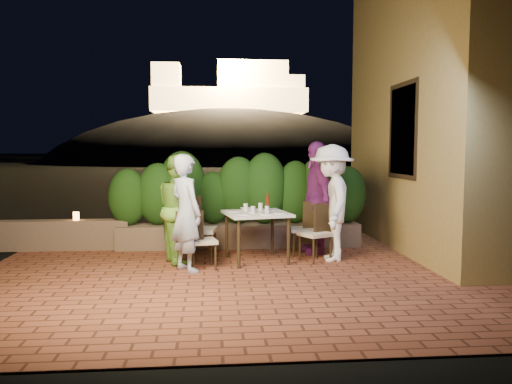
{
  "coord_description": "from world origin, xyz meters",
  "views": [
    {
      "loc": [
        -0.27,
        -6.33,
        1.7
      ],
      "look_at": [
        0.4,
        1.23,
        1.05
      ],
      "focal_mm": 35.0,
      "sensor_mm": 36.0,
      "label": 1
    }
  ],
  "objects": [
    {
      "name": "glass_ne",
      "position": [
        0.54,
        1.02,
        0.8
      ],
      "size": [
        0.06,
        0.06,
        0.11
      ],
      "primitive_type": "cylinder",
      "color": "silver",
      "rests_on": "dining_table"
    },
    {
      "name": "chair_right_front",
      "position": [
        1.29,
        1.06,
        0.44
      ],
      "size": [
        0.55,
        0.55,
        0.88
      ],
      "primitive_type": null,
      "rotation": [
        0.0,
        0.0,
        3.62
      ],
      "color": "black",
      "rests_on": "ground"
    },
    {
      "name": "glass_nw",
      "position": [
        0.33,
        0.96,
        0.81
      ],
      "size": [
        0.07,
        0.07,
        0.11
      ],
      "primitive_type": "cylinder",
      "color": "silver",
      "rests_on": "dining_table"
    },
    {
      "name": "diner_purple",
      "position": [
        1.43,
        1.66,
        0.92
      ],
      "size": [
        0.52,
        1.1,
        1.83
      ],
      "primitive_type": "imported",
      "rotation": [
        0.0,
        0.0,
        -1.5
      ],
      "color": "#7D297D",
      "rests_on": "ground"
    },
    {
      "name": "window_pane",
      "position": [
        2.82,
        1.5,
        2.0
      ],
      "size": [
        0.08,
        1.0,
        1.4
      ],
      "primitive_type": "cube",
      "color": "black",
      "rests_on": "building_wall"
    },
    {
      "name": "bowl",
      "position": [
        0.26,
        1.39,
        0.77
      ],
      "size": [
        0.21,
        0.21,
        0.04
      ],
      "primitive_type": "imported",
      "rotation": [
        0.0,
        0.0,
        0.33
      ],
      "color": "white",
      "rests_on": "dining_table"
    },
    {
      "name": "glass_sw",
      "position": [
        0.24,
        1.32,
        0.81
      ],
      "size": [
        0.07,
        0.07,
        0.12
      ],
      "primitive_type": "cylinder",
      "color": "silver",
      "rests_on": "dining_table"
    },
    {
      "name": "plate_nw",
      "position": [
        0.2,
        0.89,
        0.76
      ],
      "size": [
        0.21,
        0.21,
        0.01
      ],
      "primitive_type": "cylinder",
      "color": "white",
      "rests_on": "dining_table"
    },
    {
      "name": "fortress",
      "position": [
        2.0,
        60.0,
        10.5
      ],
      "size": [
        26.0,
        8.0,
        8.0
      ],
      "primitive_type": null,
      "color": "#FFCC7A",
      "rests_on": "hill"
    },
    {
      "name": "diner_white",
      "position": [
        1.54,
        1.11,
        0.89
      ],
      "size": [
        0.8,
        1.22,
        1.78
      ],
      "primitive_type": "imported",
      "rotation": [
        0.0,
        0.0,
        -1.7
      ],
      "color": "white",
      "rests_on": "ground"
    },
    {
      "name": "glass_se",
      "position": [
        0.48,
        1.34,
        0.81
      ],
      "size": [
        0.07,
        0.07,
        0.12
      ],
      "primitive_type": "cylinder",
      "color": "silver",
      "rests_on": "dining_table"
    },
    {
      "name": "terrace_floor",
      "position": [
        0.0,
        0.5,
        -0.07
      ],
      "size": [
        7.0,
        6.0,
        0.15
      ],
      "primitive_type": "cube",
      "color": "brown",
      "rests_on": "ground"
    },
    {
      "name": "chair_left_front",
      "position": [
        -0.42,
        0.72,
        0.42
      ],
      "size": [
        0.46,
        0.46,
        0.84
      ],
      "primitive_type": null,
      "rotation": [
        0.0,
        0.0,
        0.21
      ],
      "color": "black",
      "rests_on": "ground"
    },
    {
      "name": "plate_centre",
      "position": [
        0.38,
        1.14,
        0.76
      ],
      "size": [
        0.23,
        0.23,
        0.01
      ],
      "primitive_type": "cylinder",
      "color": "white",
      "rests_on": "dining_table"
    },
    {
      "name": "planter",
      "position": [
        0.2,
        2.3,
        0.2
      ],
      "size": [
        4.2,
        0.55,
        0.4
      ],
      "primitive_type": "cube",
      "color": "brown",
      "rests_on": "ground"
    },
    {
      "name": "plate_sw",
      "position": [
        0.06,
        1.26,
        0.76
      ],
      "size": [
        0.2,
        0.2,
        0.01
      ],
      "primitive_type": "cylinder",
      "color": "white",
      "rests_on": "dining_table"
    },
    {
      "name": "hedge",
      "position": [
        0.2,
        2.3,
        0.95
      ],
      "size": [
        4.0,
        0.7,
        1.1
      ],
      "primitive_type": null,
      "color": "#16390F",
      "rests_on": "planter"
    },
    {
      "name": "parapet_lamp",
      "position": [
        -2.58,
        2.3,
        0.57
      ],
      "size": [
        0.1,
        0.1,
        0.14
      ],
      "primitive_type": "cylinder",
      "color": "orange",
      "rests_on": "parapet"
    },
    {
      "name": "parapet",
      "position": [
        -2.8,
        2.3,
        0.25
      ],
      "size": [
        2.2,
        0.3,
        0.5
      ],
      "primitive_type": "cube",
      "color": "brown",
      "rests_on": "ground"
    },
    {
      "name": "ground",
      "position": [
        0.0,
        0.0,
        -0.02
      ],
      "size": [
        400.0,
        400.0,
        0.0
      ],
      "primitive_type": "plane",
      "color": "black",
      "rests_on": "ground"
    },
    {
      "name": "dining_table",
      "position": [
        0.4,
        1.13,
        0.38
      ],
      "size": [
        1.08,
        1.08,
        0.75
      ],
      "primitive_type": null,
      "rotation": [
        0.0,
        0.0,
        0.2
      ],
      "color": "white",
      "rests_on": "ground"
    },
    {
      "name": "diner_green",
      "position": [
        -0.77,
        1.21,
        0.81
      ],
      "size": [
        0.83,
        0.94,
        1.62
      ],
      "primitive_type": "imported",
      "rotation": [
        0.0,
        0.0,
        1.9
      ],
      "color": "#71B438",
      "rests_on": "ground"
    },
    {
      "name": "chair_left_back",
      "position": [
        -0.45,
        1.24,
        0.5
      ],
      "size": [
        0.53,
        0.53,
        1.0
      ],
      "primitive_type": null,
      "rotation": [
        0.0,
        0.0,
        -0.17
      ],
      "color": "black",
      "rests_on": "ground"
    },
    {
      "name": "plate_se",
      "position": [
        0.62,
        1.4,
        0.76
      ],
      "size": [
        0.21,
        0.21,
        0.01
      ],
      "primitive_type": "cylinder",
      "color": "white",
      "rests_on": "dining_table"
    },
    {
      "name": "chair_right_back",
      "position": [
        1.19,
        1.51,
        0.43
      ],
      "size": [
        0.45,
        0.45,
        0.87
      ],
      "primitive_type": null,
      "rotation": [
        0.0,
        0.0,
        3.02
      ],
      "color": "black",
      "rests_on": "ground"
    },
    {
      "name": "beer_bottle",
      "position": [
        0.58,
        1.25,
        0.9
      ],
      "size": [
        0.06,
        0.06,
        0.3
      ],
      "primitive_type": null,
      "color": "#471D0B",
      "rests_on": "dining_table"
    },
    {
      "name": "hill",
      "position": [
        2.0,
        60.0,
        -4.0
      ],
      "size": [
        52.0,
        40.0,
        22.0
      ],
      "primitive_type": "ellipsoid",
      "color": "black",
      "rests_on": "ground"
    },
    {
      "name": "diner_blue",
      "position": [
        -0.64,
        0.6,
        0.82
      ],
      "size": [
        0.66,
        0.71,
        1.64
      ],
      "primitive_type": "imported",
      "rotation": [
        0.0,
        0.0,
        2.18
      ],
      "color": "#9EB0CB",
      "rests_on": "ground"
    },
    {
      "name": "plate_ne",
      "position": [
        0.72,
        0.97,
        0.76
      ],
      "size": [
        0.24,
        0.24,
        0.01
      ],
      "primitive_type": "cylinder",
      "color": "white",
      "rests_on": "dining_table"
    },
    {
      "name": "window_frame",
      "position": [
        2.81,
        1.5,
        2.0
      ],
      "size": [
        0.06,
        1.15,
        1.55
      ],
      "primitive_type": "cube",
      "color": "black",
      "rests_on": "building_wall"
    },
    {
      "name": "plate_front",
      "position": [
        0.52,
        0.86,
        0.76
      ],
      "size": [
        0.22,
        0.22,
        0.01
      ],
      "primitive_type": "cylinder",
      "color": "white",
      "rests_on": "dining_table"
    },
    {
      "name": "building_wall",
      "position": [
        3.6,
        2.0,
        2.5
      ],
      "size": [
        1.6,
        5.0,
        5.0
      ],
      "primitive_type": "cube",
      "color": "#A1853F",
      "rests_on": "ground"
    }
  ]
}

